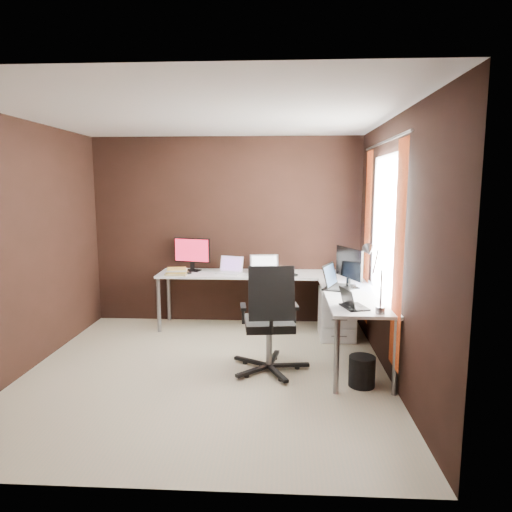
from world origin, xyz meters
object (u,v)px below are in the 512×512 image
(laptop_silver, at_px, (265,270))
(wastebasket, at_px, (362,371))
(monitor_right, at_px, (349,265))
(desk_lamp, at_px, (373,269))
(laptop_white, at_px, (230,269))
(office_chair, at_px, (269,340))
(laptop_black_small, at_px, (352,303))
(book_stack, at_px, (177,272))
(drawer_pedestal, at_px, (337,314))
(laptop_black_big, at_px, (336,283))
(monitor_left, at_px, (192,252))

(laptop_silver, distance_m, wastebasket, 2.02)
(wastebasket, bearing_deg, laptop_silver, 120.27)
(monitor_right, bearing_deg, laptop_silver, 31.80)
(monitor_right, bearing_deg, desk_lamp, 162.20)
(laptop_white, xyz_separation_m, desk_lamp, (1.47, -1.77, 0.34))
(office_chair, relative_size, wastebasket, 3.91)
(laptop_black_small, xyz_separation_m, book_stack, (-1.99, 1.51, -0.00))
(wastebasket, bearing_deg, drawer_pedestal, 92.88)
(laptop_black_small, bearing_deg, laptop_black_big, -12.56)
(book_stack, bearing_deg, laptop_silver, 4.34)
(laptop_black_small, bearing_deg, laptop_silver, 12.77)
(office_chair, bearing_deg, monitor_left, 117.64)
(drawer_pedestal, xyz_separation_m, laptop_white, (-1.35, 0.33, 0.48))
(monitor_right, xyz_separation_m, laptop_silver, (-0.96, 0.72, -0.20))
(monitor_right, relative_size, office_chair, 0.47)
(monitor_left, xyz_separation_m, laptop_white, (0.52, -0.13, -0.20))
(laptop_silver, relative_size, wastebasket, 1.41)
(laptop_black_small, bearing_deg, monitor_left, 30.08)
(book_stack, relative_size, office_chair, 0.25)
(monitor_left, relative_size, wastebasket, 1.75)
(monitor_right, height_order, laptop_white, monitor_right)
(monitor_right, relative_size, wastebasket, 1.82)
(desk_lamp, bearing_deg, laptop_silver, 97.52)
(laptop_silver, bearing_deg, laptop_black_big, -49.86)
(laptop_silver, distance_m, laptop_black_big, 1.11)
(office_chair, bearing_deg, monitor_right, 29.76)
(book_stack, bearing_deg, office_chair, -46.38)
(laptop_white, distance_m, book_stack, 0.69)
(monitor_left, xyz_separation_m, laptop_black_small, (1.84, -1.79, -0.20))
(desk_lamp, height_order, office_chair, desk_lamp)
(laptop_black_big, height_order, laptop_black_small, laptop_black_big)
(office_chair, bearing_deg, book_stack, 126.77)
(laptop_black_small, distance_m, wastebasket, 0.64)
(drawer_pedestal, xyz_separation_m, office_chair, (-0.80, -1.10, 0.02))
(monitor_left, height_order, laptop_silver, monitor_left)
(drawer_pedestal, relative_size, laptop_black_big, 1.25)
(laptop_silver, relative_size, desk_lamp, 0.65)
(laptop_silver, height_order, wastebasket, laptop_silver)
(monitor_left, relative_size, laptop_silver, 1.24)
(laptop_black_big, distance_m, office_chair, 1.05)
(book_stack, xyz_separation_m, office_chair, (1.22, -1.28, -0.45))
(drawer_pedestal, xyz_separation_m, laptop_silver, (-0.90, 0.27, 0.48))
(desk_lamp, distance_m, wastebasket, 0.98)
(laptop_black_big, xyz_separation_m, book_stack, (-1.94, 0.66, -0.02))
(monitor_right, distance_m, laptop_white, 1.63)
(monitor_left, height_order, laptop_white, monitor_left)
(desk_lamp, bearing_deg, drawer_pedestal, 71.51)
(monitor_left, bearing_deg, monitor_right, -11.32)
(laptop_white, distance_m, wastebasket, 2.32)
(monitor_right, xyz_separation_m, office_chair, (-0.86, -0.64, -0.66))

